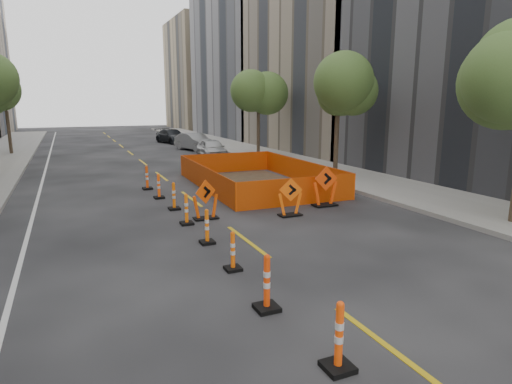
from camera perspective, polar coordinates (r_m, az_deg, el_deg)
name	(u,v)px	position (r m, az deg, el deg)	size (l,w,h in m)	color
ground_plane	(323,298)	(9.02, 8.94, -13.82)	(140.00, 140.00, 0.00)	black
sidewalk_right	(344,175)	(23.45, 11.71, 2.23)	(4.00, 90.00, 0.15)	gray
bld_right_c	(344,64)	(37.52, 11.72, 16.36)	(12.00, 16.00, 14.00)	gray
bld_right_d	(262,49)	(52.04, 0.80, 18.58)	(12.00, 18.00, 20.00)	gray
bld_right_e	(213,76)	(68.96, -5.81, 15.19)	(12.00, 14.00, 16.00)	tan
tree_l_d	(5,94)	(37.01, -30.51, 11.23)	(2.80, 2.80, 5.95)	#382B1E
tree_r_b	(338,90)	(22.80, 10.92, 13.24)	(2.80, 2.80, 5.95)	#382B1E
tree_r_c	(258,94)	(31.55, 0.31, 13.00)	(2.80, 2.80, 5.95)	#382B1E
channelizer_1	(339,336)	(6.69, 11.02, -18.32)	(0.43, 0.43, 1.10)	#FF490A
channelizer_2	(267,282)	(8.24, 1.45, -11.96)	(0.44, 0.44, 1.12)	#ED3D0A
channelizer_3	(233,251)	(10.13, -3.11, -7.85)	(0.38, 0.38, 0.95)	#EE590A
channelizer_4	(207,226)	(12.04, -6.56, -4.58)	(0.39, 0.39, 1.00)	#E95E09
channelizer_5	(186,209)	(14.00, -9.26, -2.28)	(0.40, 0.40, 1.02)	orange
channelizer_6	(174,196)	(16.02, -10.89, -0.52)	(0.41, 0.41, 1.03)	#DF5D09
channelizer_7	(159,186)	(18.03, -12.84, 0.77)	(0.41, 0.41, 1.03)	#FF4E0A
channelizer_8	(147,178)	(20.05, -14.33, 1.88)	(0.43, 0.43, 1.09)	#D64109
chevron_sign_left	(205,200)	(14.50, -6.75, -1.00)	(0.91, 0.55, 1.37)	#E04709
chevron_sign_center	(290,197)	(14.86, 4.60, -0.70)	(0.89, 0.54, 1.34)	#FF5D0A
chevron_sign_right	(325,186)	(16.43, 9.22, 0.75)	(1.02, 0.61, 1.54)	#E84009
safety_fence	(255,174)	(20.33, -0.09, 2.38)	(5.12, 8.71, 1.09)	#E1470B
parked_car_near	(212,149)	(30.65, -5.88, 5.78)	(1.61, 4.01, 1.37)	silver
parked_car_mid	(195,142)	(35.93, -8.17, 6.65)	(1.51, 4.33, 1.43)	gray
parked_car_far	(172,136)	(42.93, -11.11, 7.32)	(1.89, 4.65, 1.35)	black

